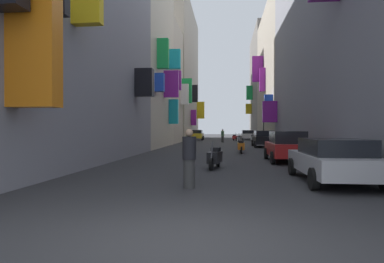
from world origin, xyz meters
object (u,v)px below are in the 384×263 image
Objects in this scene: scooter_white at (252,138)px; scooter_orange at (241,146)px; parked_car_white at (247,135)px; scooter_silver at (239,139)px; parked_car_black at (264,138)px; pedestrian_near_left at (189,139)px; parked_car_silver at (333,159)px; parked_car_red at (287,146)px; scooter_black at (215,157)px; parked_car_yellow at (197,135)px; scooter_red at (235,137)px; pedestrian_near_right at (189,159)px; traffic_light_near_corner at (264,119)px; pedestrian_crossing at (223,136)px.

scooter_white and scooter_orange have the same top height.
parked_car_white reaches higher than scooter_silver.
pedestrian_near_left is (-6.39, -3.70, -0.00)m from parked_car_black.
parked_car_black is at bearing 89.66° from parked_car_silver.
scooter_orange is (-2.00, 5.70, -0.32)m from parked_car_red.
parked_car_black reaches higher than scooter_black.
parked_car_yellow reaches higher than scooter_orange.
scooter_black is at bearing -137.62° from parked_car_red.
pedestrian_near_left reaches higher than parked_car_white.
pedestrian_near_right is (-2.14, -37.00, 0.35)m from scooter_red.
parked_car_silver is 1.09× the size of parked_car_yellow.
pedestrian_near_left is at bearing -125.81° from traffic_light_near_corner.
traffic_light_near_corner reaches higher than scooter_silver.
parked_car_black is (0.36, 13.51, -0.01)m from parked_car_red.
parked_car_silver reaches higher than scooter_silver.
parked_car_white reaches higher than scooter_red.
traffic_light_near_corner is at bearing 54.19° from pedestrian_near_left.
pedestrian_near_left is at bearing -110.56° from scooter_silver.
parked_car_silver is 35.65m from scooter_red.
pedestrian_crossing is at bearing 139.09° from traffic_light_near_corner.
pedestrian_crossing reaches higher than pedestrian_near_left.
parked_car_black is 21.70m from pedestrian_near_right.
parked_car_red is 34.55m from parked_car_white.
parked_car_black is 2.19× the size of scooter_black.
parked_car_red is 0.98× the size of parked_car_white.
scooter_orange and scooter_red have the same top height.
scooter_red is at bearing -110.97° from parked_car_white.
scooter_orange is 1.17× the size of pedestrian_near_right.
scooter_orange is (5.33, -25.65, -0.32)m from parked_car_yellow.
parked_car_red is 13.51m from parked_car_black.
parked_car_silver reaches higher than scooter_white.
parked_car_black reaches higher than parked_car_white.
pedestrian_near_right is at bearing -117.15° from parked_car_red.
scooter_orange is (-2.19, -28.85, -0.30)m from parked_car_white.
scooter_red and scooter_silver have the same top height.
scooter_red is 19.89m from pedestrian_near_left.
parked_car_red reaches higher than scooter_red.
pedestrian_near_right reaches higher than parked_car_red.
scooter_white is (0.25, 25.19, -0.32)m from parked_car_red.
parked_car_yellow is at bearing 96.43° from scooter_black.
pedestrian_crossing is 0.40× the size of traffic_light_near_corner.
parked_car_white is 42.51m from pedestrian_near_right.
pedestrian_near_right is (-4.23, -32.94, 0.35)m from scooter_white.
scooter_black is 1.20× the size of pedestrian_crossing.
pedestrian_crossing is (-3.71, -1.78, 0.33)m from scooter_white.
scooter_orange is 5.76m from pedestrian_near_left.
parked_car_white reaches higher than scooter_orange.
pedestrian_near_right reaches higher than scooter_silver.
pedestrian_crossing is at bearing 89.05° from pedestrian_near_right.
parked_car_silver is 2.36× the size of scooter_white.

